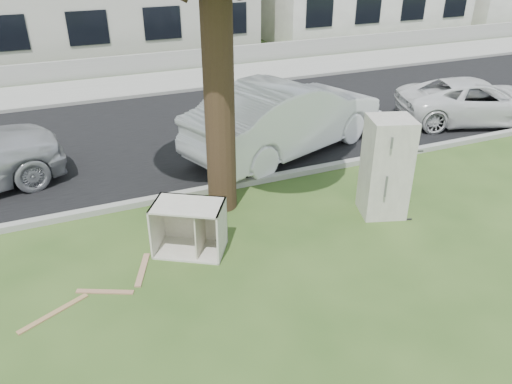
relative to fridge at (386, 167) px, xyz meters
name	(u,v)px	position (x,y,z in m)	size (l,w,h in m)	color
ground	(282,249)	(-2.27, -0.40, -0.93)	(120.00, 120.00, 0.00)	#2C4A1A
road	(184,132)	(-2.27, 5.60, -0.93)	(120.00, 7.00, 0.01)	black
kerb_near	(230,188)	(-2.27, 2.05, -0.93)	(120.00, 0.18, 0.12)	gray
kerb_far	(154,96)	(-2.27, 9.15, -0.93)	(120.00, 0.18, 0.12)	gray
sidewalk	(144,84)	(-2.27, 10.60, -0.93)	(120.00, 2.80, 0.01)	gray
low_wall	(134,64)	(-2.27, 12.20, -0.58)	(120.00, 0.15, 0.70)	gray
fridge	(386,167)	(0.00, 0.00, 0.00)	(0.77, 0.71, 1.86)	#B2ADA0
cabinet	(189,228)	(-3.67, 0.17, -0.49)	(1.12, 0.70, 0.88)	beige
plank_a	(54,313)	(-5.88, -0.58, -0.92)	(1.05, 0.09, 0.02)	#99754A
plank_b	(105,292)	(-5.15, -0.38, -0.92)	(0.85, 0.09, 0.02)	#9A6E50
plank_c	(142,270)	(-4.53, -0.06, -0.92)	(0.86, 0.10, 0.02)	#A2775A
car_center	(287,116)	(-0.30, 3.42, -0.08)	(1.81, 5.19, 1.71)	white
car_right	(476,101)	(5.39, 3.22, -0.35)	(1.94, 4.21, 1.17)	silver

